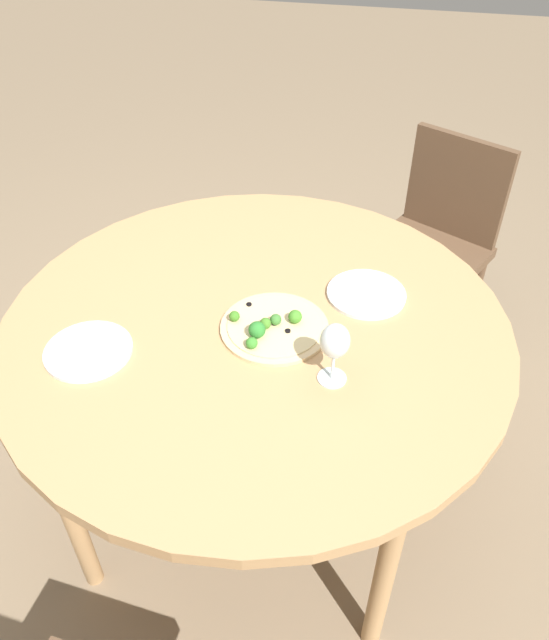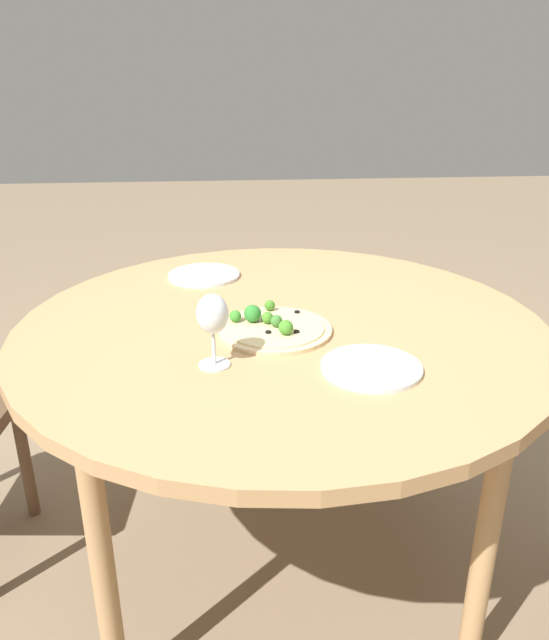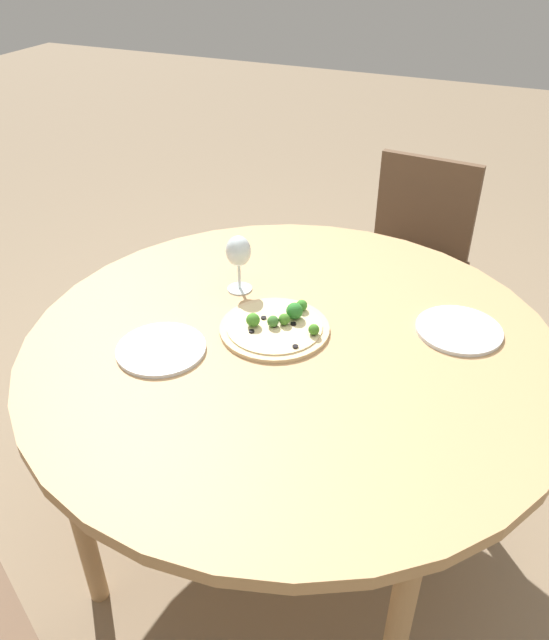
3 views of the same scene
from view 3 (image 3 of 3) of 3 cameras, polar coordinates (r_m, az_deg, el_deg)
ground_plane at (r=2.02m, az=1.23°, el=-18.78°), size 12.00×12.00×0.00m
dining_table at (r=1.54m, az=1.53°, el=-3.55°), size 1.30×1.30×0.73m
chair at (r=2.46m, az=12.29°, el=5.28°), size 0.43×0.43×0.83m
pizza at (r=1.54m, az=0.18°, el=-0.53°), size 0.27×0.27×0.06m
wine_glass at (r=1.65m, az=-3.31°, el=6.13°), size 0.07×0.07×0.16m
plate_near at (r=1.60m, az=16.51°, el=-0.87°), size 0.21×0.21×0.01m
plate_far at (r=1.49m, az=-10.32°, el=-2.63°), size 0.21×0.21×0.01m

